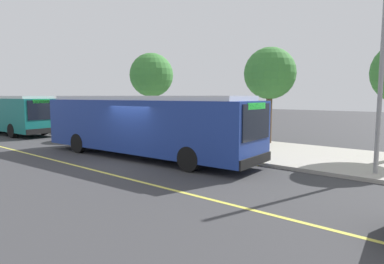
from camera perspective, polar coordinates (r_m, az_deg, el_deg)
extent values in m
plane|color=#38383A|center=(15.24, -9.79, -5.01)|extent=(120.00, 120.00, 0.00)
cube|color=#A8A399|center=(19.56, 3.83, -2.24)|extent=(44.00, 6.40, 0.15)
cube|color=#E0D64C|center=(13.97, -16.77, -6.20)|extent=(36.00, 0.14, 0.01)
cube|color=navy|center=(16.10, -8.45, 1.18)|extent=(12.02, 3.23, 2.40)
cube|color=silver|center=(16.04, -8.53, 5.81)|extent=(11.05, 2.92, 0.20)
cube|color=black|center=(12.54, 11.00, 1.71)|extent=(0.16, 2.17, 1.34)
cube|color=black|center=(17.00, -5.36, 2.45)|extent=(10.45, 0.64, 1.06)
cube|color=yellow|center=(17.13, -5.31, -1.78)|extent=(11.28, 0.68, 0.28)
cube|color=#26D83F|center=(12.50, 11.08, 4.39)|extent=(0.11, 1.40, 0.24)
cube|color=black|center=(12.72, 10.93, -4.83)|extent=(0.22, 2.50, 0.36)
cylinder|color=black|center=(14.82, 4.93, -3.30)|extent=(1.01, 0.34, 1.00)
cylinder|color=black|center=(12.95, -0.53, -4.66)|extent=(1.01, 0.34, 1.00)
cylinder|color=black|center=(19.62, -13.31, -1.12)|extent=(1.01, 0.34, 1.00)
cylinder|color=black|center=(18.24, -18.90, -1.82)|extent=(1.01, 0.34, 1.00)
cube|color=#146B66|center=(30.38, -29.30, 2.78)|extent=(11.55, 3.10, 2.40)
cube|color=silver|center=(30.35, -29.43, 5.23)|extent=(10.63, 2.80, 0.20)
cube|color=black|center=(25.19, -24.19, 3.47)|extent=(0.14, 2.17, 1.34)
cube|color=black|center=(30.90, -27.12, 3.47)|extent=(10.06, 0.53, 1.06)
cube|color=silver|center=(30.97, -27.00, 1.13)|extent=(10.86, 0.55, 0.28)
cube|color=#26D83F|center=(25.17, -24.24, 4.81)|extent=(0.10, 1.40, 0.24)
cube|color=black|center=(25.27, -24.03, 0.18)|extent=(0.20, 2.50, 0.36)
cylinder|color=black|center=(27.75, -24.10, 0.61)|extent=(1.01, 0.33, 1.00)
cylinder|color=black|center=(26.74, -28.45, 0.21)|extent=(1.01, 0.33, 1.00)
cylinder|color=black|center=(34.05, -29.70, 1.27)|extent=(1.01, 0.33, 1.00)
cylinder|color=#333338|center=(19.37, 3.77, 1.48)|extent=(0.10, 0.10, 2.40)
cylinder|color=#333338|center=(18.35, 1.35, 1.22)|extent=(0.10, 0.10, 2.40)
cylinder|color=#333338|center=(21.02, -1.93, 1.85)|extent=(0.10, 0.10, 2.40)
cylinder|color=#333338|center=(20.08, -4.43, 1.64)|extent=(0.10, 0.10, 2.40)
cube|color=#333338|center=(19.62, -0.41, 5.17)|extent=(2.90, 1.60, 0.08)
cube|color=#4C606B|center=(20.17, 0.80, 1.67)|extent=(2.47, 0.04, 2.16)
cube|color=navy|center=(20.55, -3.15, 1.61)|extent=(0.06, 1.11, 1.82)
cube|color=brown|center=(20.07, -0.40, -0.50)|extent=(1.60, 0.44, 0.06)
cube|color=brown|center=(20.23, 0.04, 0.35)|extent=(1.60, 0.05, 0.44)
cube|color=#333338|center=(20.58, -1.92, -0.97)|extent=(0.08, 0.40, 0.45)
cube|color=#333338|center=(19.64, 1.19, -1.31)|extent=(0.08, 0.40, 0.45)
cylinder|color=#333338|center=(16.77, 2.29, 1.44)|extent=(0.07, 0.07, 2.80)
cube|color=white|center=(16.70, 2.26, 5.20)|extent=(0.44, 0.03, 0.56)
cube|color=red|center=(16.69, 2.23, 5.20)|extent=(0.40, 0.01, 0.16)
cylinder|color=#282D47|center=(20.45, -4.99, -0.47)|extent=(0.14, 0.14, 0.85)
cylinder|color=#282D47|center=(20.32, -5.35, -0.51)|extent=(0.14, 0.14, 0.85)
cube|color=red|center=(20.31, -5.19, 1.57)|extent=(0.24, 0.40, 0.62)
sphere|color=tan|center=(20.28, -5.20, 2.75)|extent=(0.22, 0.22, 0.22)
cylinder|color=brown|center=(24.79, -6.90, 3.31)|extent=(0.36, 0.36, 3.13)
sphere|color=#387A33|center=(24.81, -6.98, 9.68)|extent=(3.18, 3.18, 3.18)
cylinder|color=brown|center=(20.33, 13.04, 2.37)|extent=(0.36, 0.36, 2.98)
sphere|color=#387A33|center=(20.33, 13.23, 9.79)|extent=(3.04, 3.04, 3.04)
cylinder|color=gray|center=(13.58, 29.64, 7.13)|extent=(0.16, 0.16, 6.40)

